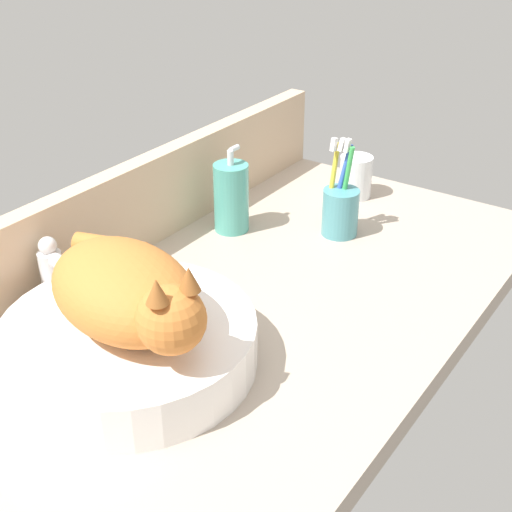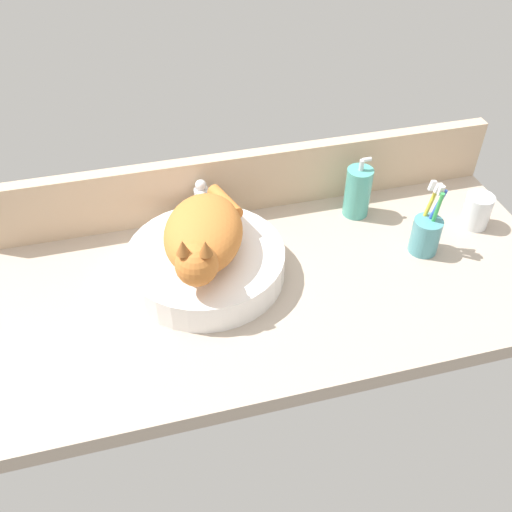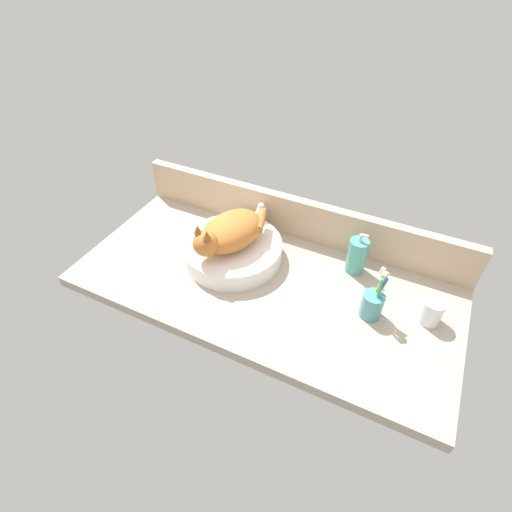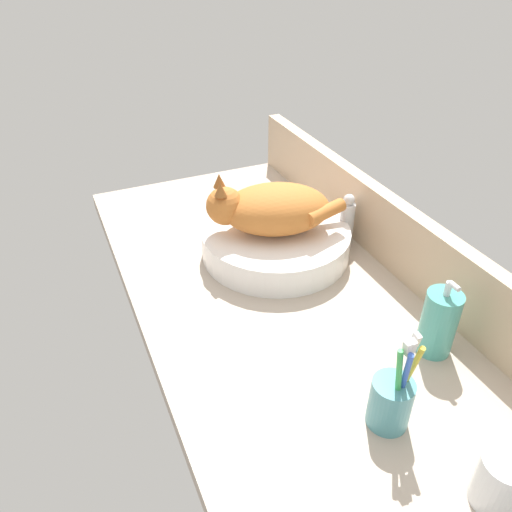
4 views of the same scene
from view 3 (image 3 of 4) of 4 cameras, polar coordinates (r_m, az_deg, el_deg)
name	(u,v)px [view 3 (image 3 of 4)]	position (r cm, az deg, el deg)	size (l,w,h in cm)	color
ground_plane	(264,285)	(139.73, 1.18, -4.12)	(130.70, 61.14, 4.00)	#B2A08E
backsplash_panel	(297,217)	(153.28, 5.87, 5.52)	(130.70, 3.60, 16.26)	#CCAD8C
sink_basin	(233,250)	(144.98, -3.34, 0.84)	(35.66, 35.66, 6.90)	white
cat	(229,232)	(138.35, -3.87, 3.43)	(23.48, 30.57, 14.00)	#CC7533
faucet	(260,218)	(153.33, 0.51, 5.39)	(4.37, 11.85, 13.60)	silver
soap_dispenser	(357,256)	(141.93, 14.20, 0.04)	(6.61, 6.61, 16.53)	teal
toothbrush_cup	(372,304)	(129.49, 16.30, -6.55)	(6.82, 6.82, 18.72)	teal
water_glass	(431,313)	(134.96, 23.72, -7.40)	(6.82, 6.82, 8.74)	white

